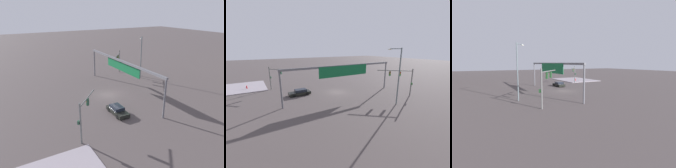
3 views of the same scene
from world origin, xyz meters
The scene contains 8 objects.
ground_plane centered at (0.00, 0.00, 0.00)m, with size 228.90×228.90×0.00m, color #4B4242.
sidewalk_corner centered at (20.53, -15.09, 0.07)m, with size 15.89×11.43×0.15m, color gray.
traffic_signal_near_corner centered at (10.84, -9.07, 3.52)m, with size 4.34×4.09×5.29m.
traffic_signal_opposite_side centered at (-10.30, 8.47, 3.82)m, with size 5.36×4.84×5.54m.
streetlamp_curved_arm centered at (-5.05, 11.16, 5.35)m, with size 1.64×1.69×9.44m.
overhead_sign_gantry centered at (0.00, 2.95, 5.27)m, with size 24.08×0.43×6.26m.
sedan_car_approaching centered at (7.39, -2.30, 0.57)m, with size 4.34×1.91×1.21m.
fire_hydrant_on_curb centered at (16.65, -13.11, 0.49)m, with size 0.33×0.22×0.71m.
Camera 3 is at (-33.43, 17.73, 6.29)m, focal length 27.77 mm.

